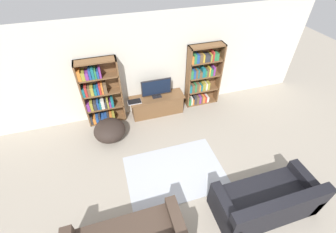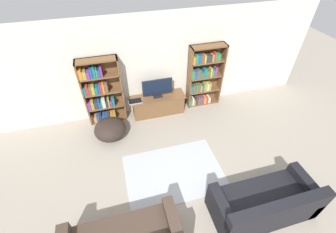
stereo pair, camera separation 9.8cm
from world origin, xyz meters
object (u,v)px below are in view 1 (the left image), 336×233
object	(u,v)px
tv_stand	(157,105)
beanbag_ottoman	(110,130)
laptop	(134,102)
couch_right_sofa	(266,202)
television	(156,88)
bookshelf_right	(202,76)
bookshelf_left	(100,94)

from	to	relation	value
tv_stand	beanbag_ottoman	world-z (taller)	tv_stand
tv_stand	laptop	bearing A→B (deg)	-174.68
tv_stand	couch_right_sofa	distance (m)	3.49
tv_stand	television	distance (m)	0.55
bookshelf_right	television	bearing A→B (deg)	-175.09
bookshelf_left	couch_right_sofa	size ratio (longest dim) A/B	0.96
laptop	beanbag_ottoman	distance (m)	0.96
laptop	television	bearing A→B (deg)	5.95
tv_stand	couch_right_sofa	size ratio (longest dim) A/B	0.79
tv_stand	television	world-z (taller)	television
bookshelf_left	bookshelf_right	size ratio (longest dim) A/B	1.00
bookshelf_left	beanbag_ottoman	size ratio (longest dim) A/B	2.32
beanbag_ottoman	tv_stand	bearing A→B (deg)	23.88
bookshelf_right	couch_right_sofa	distance (m)	3.47
couch_right_sofa	beanbag_ottoman	distance (m)	3.67
bookshelf_right	beanbag_ottoman	distance (m)	2.82
bookshelf_left	tv_stand	world-z (taller)	bookshelf_left
tv_stand	laptop	world-z (taller)	laptop
bookshelf_left	laptop	size ratio (longest dim) A/B	5.04
bookshelf_right	tv_stand	world-z (taller)	bookshelf_right
couch_right_sofa	bookshelf_left	bearing A→B (deg)	126.77
bookshelf_left	couch_right_sofa	distance (m)	4.30
bookshelf_right	couch_right_sofa	size ratio (longest dim) A/B	0.96
bookshelf_right	couch_right_sofa	world-z (taller)	bookshelf_right
television	beanbag_ottoman	distance (m)	1.59
bookshelf_right	tv_stand	bearing A→B (deg)	-174.79
bookshelf_left	laptop	distance (m)	0.87
laptop	couch_right_sofa	bearing A→B (deg)	-61.61
couch_right_sofa	beanbag_ottoman	bearing A→B (deg)	132.65
tv_stand	television	size ratio (longest dim) A/B	1.85
bookshelf_left	tv_stand	size ratio (longest dim) A/B	1.21
television	laptop	size ratio (longest dim) A/B	2.25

